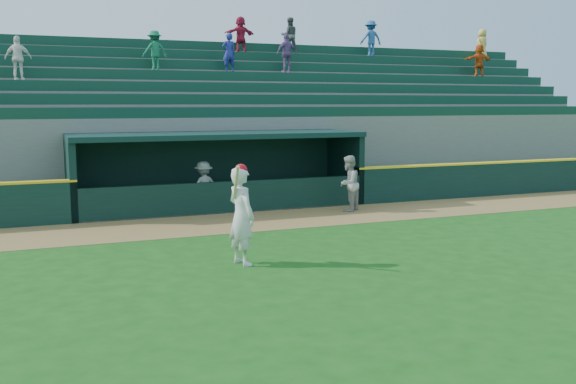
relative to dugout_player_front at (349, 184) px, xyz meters
name	(u,v)px	position (x,y,z in m)	size (l,w,h in m)	color
ground	(315,260)	(-3.61, -5.43, -0.89)	(120.00, 120.00, 0.00)	#164B12
warning_track	(246,222)	(-3.61, -0.53, -0.88)	(40.00, 3.00, 0.01)	olive
field_wall_right	(537,177)	(8.64, 1.12, -0.29)	(15.50, 0.30, 1.20)	black
wall_stripe_right	(537,161)	(8.64, 1.12, 0.34)	(15.50, 0.32, 0.06)	yellow
dugout_player_front	(349,184)	(0.00, 0.00, 0.00)	(0.86, 0.67, 1.77)	#A2A29D
dugout_player_inside	(204,186)	(-4.25, 1.71, -0.09)	(1.03, 0.59, 1.59)	#989893
dugout	(216,166)	(-3.61, 2.57, 0.47)	(9.40, 2.80, 2.46)	slate
stands	(185,129)	(-3.60, 7.14, 1.52)	(34.50, 6.26, 7.42)	slate
batter_at_plate	(241,215)	(-5.21, -5.19, 0.19)	(0.69, 0.92, 2.17)	silver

